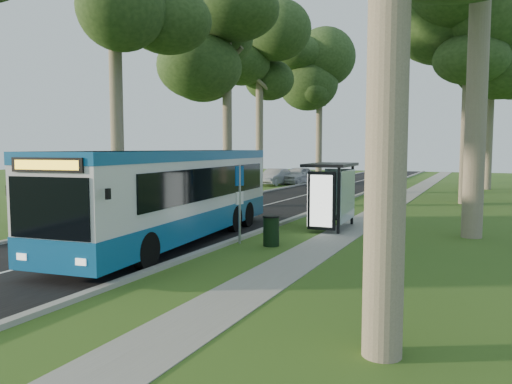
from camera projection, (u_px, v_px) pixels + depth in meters
ground at (212, 250)px, 15.99m from camera, size 120.00×120.00×0.00m
road at (248, 210)px, 26.50m from camera, size 7.00×100.00×0.02m
kerb_east at (311, 212)px, 25.03m from camera, size 0.25×100.00×0.12m
kerb_west at (192, 206)px, 27.95m from camera, size 0.25×100.00×0.12m
centre_line at (248, 209)px, 26.50m from camera, size 0.12×100.00×0.00m
footpath at (371, 217)px, 23.79m from camera, size 1.50×100.00×0.02m
bus at (174, 195)px, 17.08m from camera, size 3.69×12.19×3.18m
bus_stop_sign at (240, 195)px, 16.97m from camera, size 0.16×0.37×2.71m
bus_shelter at (331, 183)px, 19.80m from camera, size 1.81×3.16×2.66m
litter_bin at (271, 231)px, 16.65m from camera, size 0.58×0.58×1.02m
car_white at (298, 175)px, 45.93m from camera, size 2.45×4.87×1.59m
car_silver at (275, 177)px, 44.26m from camera, size 1.71×4.50×1.47m
tree_west_c at (227, 38)px, 35.07m from camera, size 5.20×5.20×14.85m
tree_west_d at (260, 57)px, 44.91m from camera, size 5.20×5.20×15.45m
tree_west_e at (320, 73)px, 52.93m from camera, size 5.20×5.20×15.25m
tree_east_c at (470, 28)px, 28.56m from camera, size 5.20×5.20×13.71m
tree_east_d at (492, 51)px, 38.86m from camera, size 5.20×5.20×14.63m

